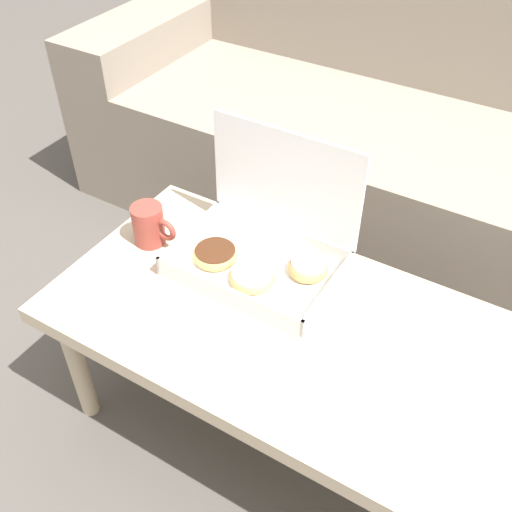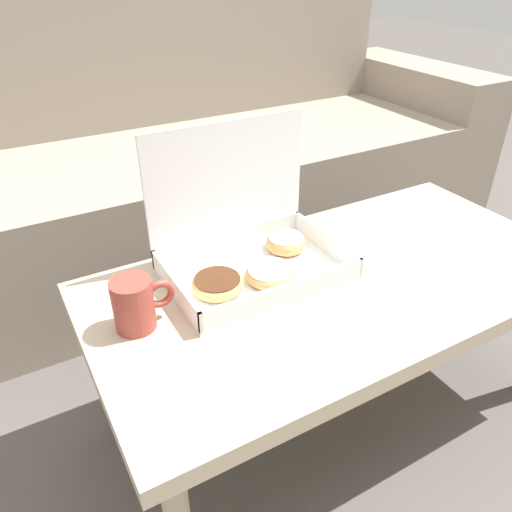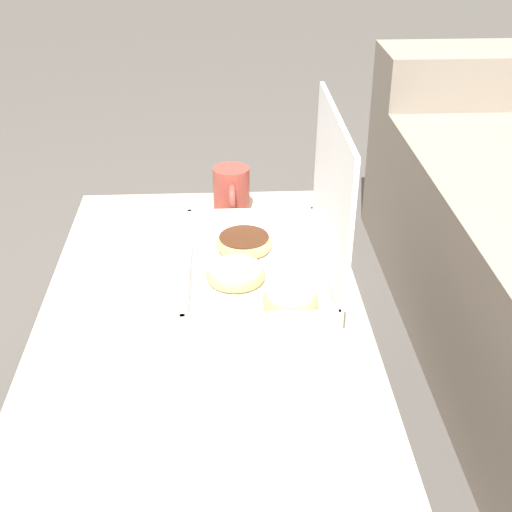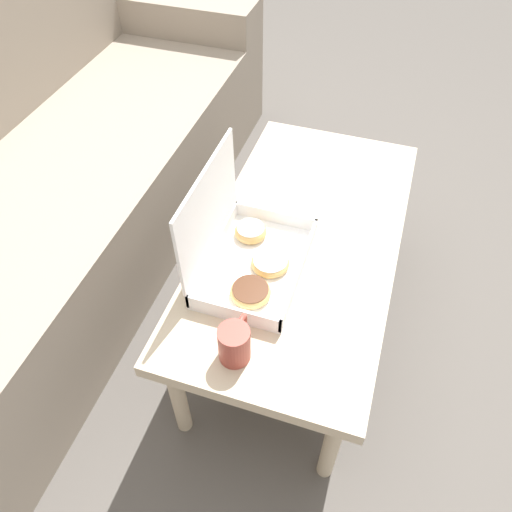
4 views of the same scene
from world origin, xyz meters
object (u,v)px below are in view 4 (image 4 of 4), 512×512
Objects in this scene: coffee_table at (303,246)px; pastry_box at (246,251)px; coffee_mug at (235,343)px; couch at (33,192)px.

pastry_box is (-0.16, 0.12, 0.10)m from coffee_table.
pastry_box is at bearing 13.67° from coffee_mug.
pastry_box is at bearing 142.28° from coffee_table.
coffee_mug is (-0.44, -0.91, 0.14)m from couch.
pastry_box reaches higher than coffee_table.
coffee_table is 0.23m from pastry_box.
couch is 0.96m from coffee_table.
coffee_mug is (-0.28, -0.07, -0.01)m from pastry_box.
coffee_mug reaches higher than coffee_table.
pastry_box is 3.15× the size of coffee_mug.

